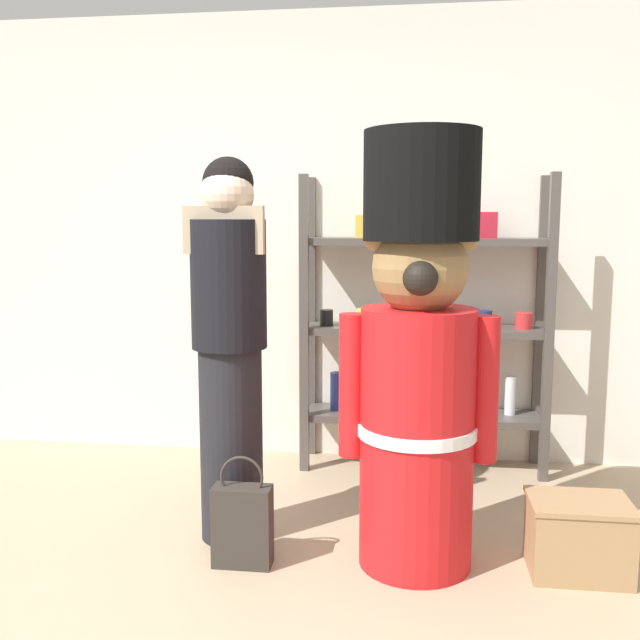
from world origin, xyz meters
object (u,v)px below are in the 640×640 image
(person_shopper, at_px, (230,341))
(display_crate, at_px, (578,537))
(teddy_bear_guard, at_px, (418,358))
(shopping_bag, at_px, (242,524))
(merchandise_shelf, at_px, (424,323))

(person_shopper, distance_m, display_crate, 1.64)
(teddy_bear_guard, relative_size, shopping_bag, 3.76)
(merchandise_shelf, height_order, shopping_bag, merchandise_shelf)
(shopping_bag, bearing_deg, display_crate, 4.46)
(teddy_bear_guard, xyz_separation_m, display_crate, (0.65, -0.01, -0.71))
(person_shopper, height_order, display_crate, person_shopper)
(person_shopper, relative_size, shopping_bag, 3.61)
(person_shopper, xyz_separation_m, display_crate, (1.46, -0.16, -0.74))
(person_shopper, distance_m, shopping_bag, 0.77)
(merchandise_shelf, relative_size, person_shopper, 0.99)
(merchandise_shelf, relative_size, teddy_bear_guard, 0.95)
(person_shopper, bearing_deg, shopping_bag, -67.47)
(merchandise_shelf, bearing_deg, display_crate, -63.08)
(display_crate, bearing_deg, person_shopper, 173.78)
(teddy_bear_guard, xyz_separation_m, person_shopper, (-0.81, 0.15, 0.03))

